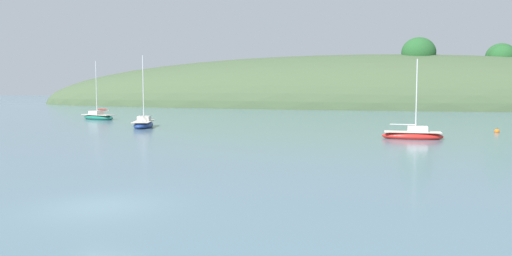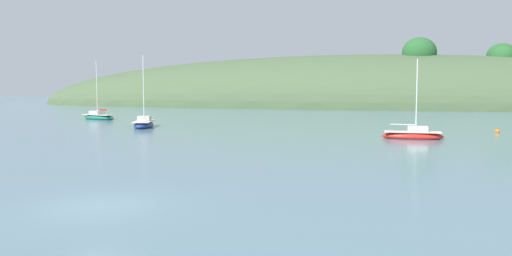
% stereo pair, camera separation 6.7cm
% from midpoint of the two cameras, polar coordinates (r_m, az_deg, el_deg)
% --- Properties ---
extents(ground_plane, '(400.00, 400.00, 0.00)m').
position_cam_midpoint_polar(ground_plane, '(18.72, -17.19, -8.45)').
color(ground_plane, slate).
extents(far_shoreline_hill, '(150.00, 36.00, 24.89)m').
position_cam_midpoint_polar(far_shoreline_hill, '(109.27, 10.75, 2.39)').
color(far_shoreline_hill, '#425638').
rests_on(far_shoreline_hill, ground).
extents(sailboat_cream_ketch, '(3.59, 5.79, 7.63)m').
position_cam_midpoint_polar(sailboat_cream_ketch, '(53.81, -12.47, 0.45)').
color(sailboat_cream_ketch, navy).
rests_on(sailboat_cream_ketch, ground).
extents(sailboat_orange_cutter, '(4.84, 1.78, 6.57)m').
position_cam_midpoint_polar(sailboat_orange_cutter, '(42.75, 17.30, -0.75)').
color(sailboat_orange_cutter, red).
rests_on(sailboat_orange_cutter, ground).
extents(sailboat_grey_yawl, '(5.49, 3.22, 7.68)m').
position_cam_midpoint_polar(sailboat_grey_yawl, '(68.40, -17.25, 1.22)').
color(sailboat_grey_yawl, '#196B56').
rests_on(sailboat_grey_yawl, ground).
extents(mooring_buoy_outer, '(0.44, 0.44, 0.54)m').
position_cam_midpoint_polar(mooring_buoy_outer, '(51.34, 25.55, -0.34)').
color(mooring_buoy_outer, orange).
rests_on(mooring_buoy_outer, ground).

